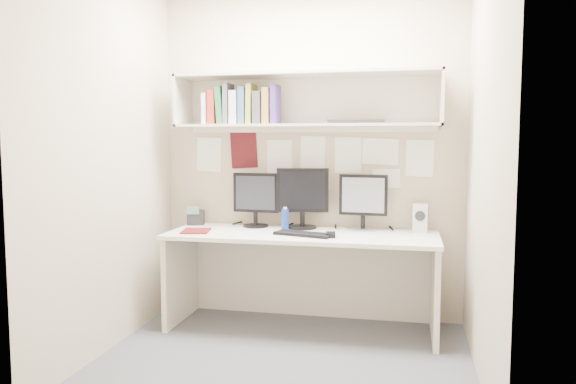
% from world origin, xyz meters
% --- Properties ---
extents(floor, '(2.40, 2.00, 0.01)m').
position_xyz_m(floor, '(0.00, 0.00, 0.00)').
color(floor, '#4A494F').
rests_on(floor, ground).
extents(wall_back, '(2.40, 0.02, 2.60)m').
position_xyz_m(wall_back, '(0.00, 1.00, 1.30)').
color(wall_back, '#B7A58C').
rests_on(wall_back, ground).
extents(wall_front, '(2.40, 0.02, 2.60)m').
position_xyz_m(wall_front, '(0.00, -1.00, 1.30)').
color(wall_front, '#B7A58C').
rests_on(wall_front, ground).
extents(wall_left, '(0.02, 2.00, 2.60)m').
position_xyz_m(wall_left, '(-1.20, 0.00, 1.30)').
color(wall_left, '#B7A58C').
rests_on(wall_left, ground).
extents(wall_right, '(0.02, 2.00, 2.60)m').
position_xyz_m(wall_right, '(1.20, 0.00, 1.30)').
color(wall_right, '#B7A58C').
rests_on(wall_right, ground).
extents(desk, '(2.00, 0.70, 0.73)m').
position_xyz_m(desk, '(0.00, 0.65, 0.37)').
color(desk, silver).
rests_on(desk, floor).
extents(overhead_hutch, '(2.00, 0.38, 0.40)m').
position_xyz_m(overhead_hutch, '(0.00, 0.86, 1.72)').
color(overhead_hutch, beige).
rests_on(overhead_hutch, wall_back).
extents(pinned_papers, '(1.92, 0.01, 0.48)m').
position_xyz_m(pinned_papers, '(0.00, 0.99, 1.25)').
color(pinned_papers, white).
rests_on(pinned_papers, wall_back).
extents(monitor_left, '(0.37, 0.20, 0.43)m').
position_xyz_m(monitor_left, '(-0.42, 0.87, 0.97)').
color(monitor_left, black).
rests_on(monitor_left, desk).
extents(monitor_center, '(0.40, 0.22, 0.47)m').
position_xyz_m(monitor_center, '(-0.04, 0.87, 0.99)').
color(monitor_center, black).
rests_on(monitor_center, desk).
extents(monitor_right, '(0.37, 0.20, 0.43)m').
position_xyz_m(monitor_right, '(0.43, 0.87, 0.97)').
color(monitor_right, '#A5A5AA').
rests_on(monitor_right, desk).
extents(keyboard, '(0.45, 0.26, 0.02)m').
position_xyz_m(keyboard, '(0.03, 0.54, 0.74)').
color(keyboard, black).
rests_on(keyboard, desk).
extents(mouse, '(0.08, 0.12, 0.03)m').
position_xyz_m(mouse, '(0.23, 0.51, 0.75)').
color(mouse, black).
rests_on(mouse, desk).
extents(speaker, '(0.11, 0.11, 0.21)m').
position_xyz_m(speaker, '(0.86, 0.87, 0.84)').
color(speaker, '#BBBCB7').
rests_on(speaker, desk).
extents(blue_bottle, '(0.06, 0.06, 0.17)m').
position_xyz_m(blue_bottle, '(-0.16, 0.77, 0.81)').
color(blue_bottle, navy).
rests_on(blue_bottle, desk).
extents(maroon_notebook, '(0.24, 0.27, 0.01)m').
position_xyz_m(maroon_notebook, '(-0.79, 0.53, 0.74)').
color(maroon_notebook, '#601110').
rests_on(maroon_notebook, desk).
extents(desk_phone, '(0.15, 0.14, 0.16)m').
position_xyz_m(desk_phone, '(-0.93, 0.87, 0.79)').
color(desk_phone, black).
rests_on(desk_phone, desk).
extents(book_stack, '(0.58, 0.19, 0.31)m').
position_xyz_m(book_stack, '(-0.49, 0.76, 1.68)').
color(book_stack, white).
rests_on(book_stack, overhead_hutch).
extents(hutch_tray, '(0.43, 0.17, 0.03)m').
position_xyz_m(hutch_tray, '(0.38, 0.83, 1.56)').
color(hutch_tray, black).
rests_on(hutch_tray, overhead_hutch).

